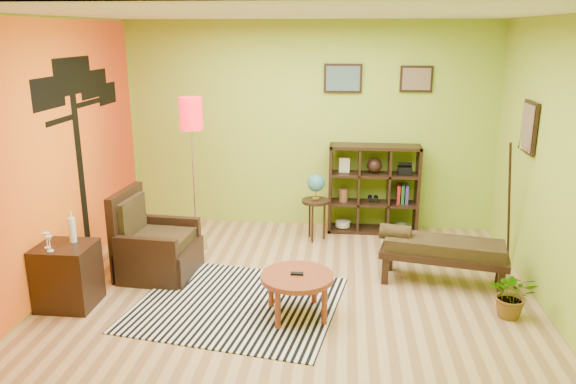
# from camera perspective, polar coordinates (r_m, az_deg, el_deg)

# --- Properties ---
(ground) EXTENTS (5.00, 5.00, 0.00)m
(ground) POSITION_cam_1_polar(r_m,az_deg,el_deg) (5.96, 0.49, -10.31)
(ground) COLOR tan
(ground) RESTS_ON ground
(room_shell) EXTENTS (5.04, 4.54, 2.82)m
(room_shell) POSITION_cam_1_polar(r_m,az_deg,el_deg) (5.44, -0.43, 7.08)
(room_shell) COLOR #97B835
(room_shell) RESTS_ON ground
(zebra_rug) EXTENTS (2.21, 2.02, 0.01)m
(zebra_rug) POSITION_cam_1_polar(r_m,az_deg,el_deg) (5.78, -5.20, -11.23)
(zebra_rug) COLOR white
(zebra_rug) RESTS_ON ground
(coffee_table) EXTENTS (0.70, 0.70, 0.45)m
(coffee_table) POSITION_cam_1_polar(r_m,az_deg,el_deg) (5.39, 0.92, -8.97)
(coffee_table) COLOR brown
(coffee_table) RESTS_ON ground
(armchair) EXTENTS (0.85, 0.86, 0.97)m
(armchair) POSITION_cam_1_polar(r_m,az_deg,el_deg) (6.50, -13.48, -5.67)
(armchair) COLOR black
(armchair) RESTS_ON ground
(side_cabinet) EXTENTS (0.54, 0.49, 0.95)m
(side_cabinet) POSITION_cam_1_polar(r_m,az_deg,el_deg) (6.02, -21.51, -7.85)
(side_cabinet) COLOR black
(side_cabinet) RESTS_ON ground
(floor_lamp) EXTENTS (0.29, 0.29, 1.90)m
(floor_lamp) POSITION_cam_1_polar(r_m,az_deg,el_deg) (6.83, -9.78, 6.45)
(floor_lamp) COLOR silver
(floor_lamp) RESTS_ON ground
(globe_table) EXTENTS (0.36, 0.36, 0.89)m
(globe_table) POSITION_cam_1_polar(r_m,az_deg,el_deg) (7.23, 2.85, 0.15)
(globe_table) COLOR black
(globe_table) RESTS_ON ground
(cube_shelf) EXTENTS (1.20, 0.35, 1.20)m
(cube_shelf) POSITION_cam_1_polar(r_m,az_deg,el_deg) (7.64, 8.78, 0.30)
(cube_shelf) COLOR black
(cube_shelf) RESTS_ON ground
(bench) EXTENTS (1.40, 0.73, 0.62)m
(bench) POSITION_cam_1_polar(r_m,az_deg,el_deg) (6.27, 15.21, -5.62)
(bench) COLOR black
(bench) RESTS_ON ground
(potted_plant) EXTENTS (0.53, 0.56, 0.37)m
(potted_plant) POSITION_cam_1_polar(r_m,az_deg,el_deg) (5.85, 21.82, -10.08)
(potted_plant) COLOR #26661E
(potted_plant) RESTS_ON ground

